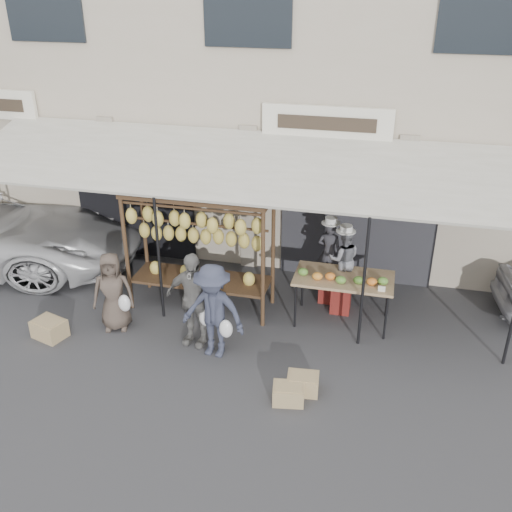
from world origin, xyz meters
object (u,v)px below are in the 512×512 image
(produce_table, at_px, (344,279))
(crate_near_b, at_px, (303,383))
(crate_far, at_px, (49,329))
(customer_mid, at_px, (193,299))
(customer_right, at_px, (213,311))
(vendor_left, at_px, (329,253))
(vendor_right, at_px, (344,259))
(customer_left, at_px, (113,292))
(crate_near_a, at_px, (288,394))
(banana_rack, at_px, (198,230))

(produce_table, xyz_separation_m, crate_near_b, (-0.34, -2.01, -0.74))
(crate_far, bearing_deg, crate_near_b, -4.66)
(customer_mid, bearing_deg, customer_right, -22.08)
(vendor_left, distance_m, vendor_right, 0.42)
(customer_left, relative_size, customer_mid, 0.86)
(customer_left, xyz_separation_m, customer_mid, (1.49, -0.09, 0.12))
(produce_table, xyz_separation_m, customer_right, (-1.90, -1.43, -0.06))
(customer_right, bearing_deg, crate_far, -169.60)
(customer_right, height_order, crate_near_a, customer_right)
(banana_rack, bearing_deg, vendor_left, 19.08)
(customer_right, height_order, crate_far, customer_right)
(banana_rack, distance_m, crate_far, 3.05)
(customer_left, distance_m, customer_right, 1.94)
(vendor_left, bearing_deg, crate_far, 36.71)
(customer_right, bearing_deg, produce_table, 43.03)
(crate_near_a, height_order, crate_near_b, crate_near_b)
(banana_rack, distance_m, vendor_left, 2.42)
(vendor_right, xyz_separation_m, crate_near_a, (-0.45, -2.68, -0.93))
(banana_rack, height_order, vendor_right, banana_rack)
(customer_left, xyz_separation_m, crate_near_a, (3.30, -1.18, -0.58))
(customer_mid, distance_m, crate_near_b, 2.25)
(produce_table, relative_size, crate_far, 3.23)
(customer_mid, xyz_separation_m, customer_right, (0.42, -0.24, -0.02))
(customer_left, distance_m, crate_near_b, 3.63)
(produce_table, distance_m, crate_far, 5.10)
(customer_mid, bearing_deg, crate_near_b, -14.90)
(vendor_right, relative_size, customer_left, 0.80)
(vendor_left, relative_size, customer_mid, 0.74)
(produce_table, relative_size, customer_right, 1.05)
(customer_left, bearing_deg, banana_rack, 21.85)
(customer_left, bearing_deg, vendor_right, 3.84)
(customer_right, distance_m, crate_near_a, 1.77)
(banana_rack, distance_m, crate_near_b, 3.28)
(produce_table, bearing_deg, vendor_right, 97.49)
(customer_mid, bearing_deg, crate_far, -161.92)
(banana_rack, height_order, customer_mid, banana_rack)
(vendor_left, bearing_deg, customer_left, 36.25)
(crate_near_a, bearing_deg, vendor_left, 87.00)
(customer_mid, distance_m, customer_right, 0.48)
(banana_rack, distance_m, customer_mid, 1.36)
(crate_far, bearing_deg, vendor_right, 23.36)
(customer_left, distance_m, customer_mid, 1.49)
(banana_rack, bearing_deg, customer_left, -140.30)
(vendor_left, bearing_deg, customer_mid, 52.61)
(produce_table, xyz_separation_m, crate_near_a, (-0.50, -2.28, -0.74))
(produce_table, height_order, crate_near_a, produce_table)
(vendor_left, xyz_separation_m, crate_far, (-4.43, -2.34, -0.86))
(banana_rack, xyz_separation_m, vendor_left, (2.23, 0.77, -0.55))
(crate_far, bearing_deg, crate_near_a, -8.44)
(banana_rack, height_order, customer_right, banana_rack)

